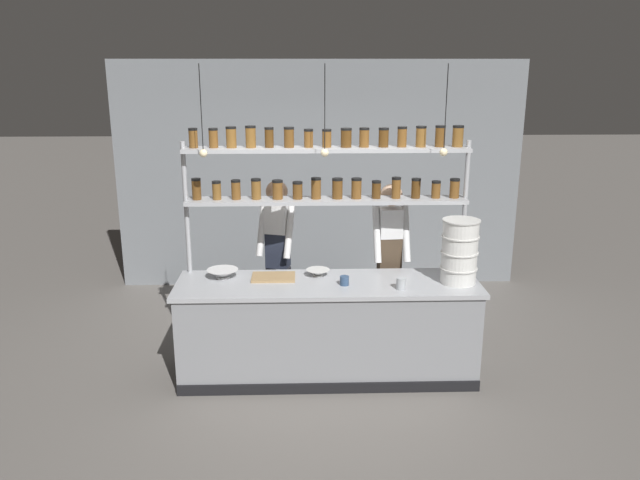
# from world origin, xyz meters

# --- Properties ---
(ground_plane) EXTENTS (40.00, 40.00, 0.00)m
(ground_plane) POSITION_xyz_m (0.00, 0.00, 0.00)
(ground_plane) COLOR slate
(back_wall) EXTENTS (5.16, 0.12, 2.89)m
(back_wall) POSITION_xyz_m (0.00, 2.58, 1.44)
(back_wall) COLOR gray
(back_wall) RESTS_ON ground_plane
(prep_counter) EXTENTS (2.76, 0.76, 0.92)m
(prep_counter) POSITION_xyz_m (0.00, -0.00, 0.46)
(prep_counter) COLOR gray
(prep_counter) RESTS_ON ground_plane
(spice_shelf_unit) EXTENTS (2.65, 0.28, 2.30)m
(spice_shelf_unit) POSITION_xyz_m (0.01, 0.33, 1.84)
(spice_shelf_unit) COLOR #ADAFB5
(spice_shelf_unit) RESTS_ON ground_plane
(chef_left) EXTENTS (0.42, 0.35, 1.72)m
(chef_left) POSITION_xyz_m (-0.48, 0.74, 1.00)
(chef_left) COLOR black
(chef_left) RESTS_ON ground_plane
(chef_center) EXTENTS (0.38, 0.31, 1.72)m
(chef_center) POSITION_xyz_m (0.64, 0.56, 0.99)
(chef_center) COLOR black
(chef_center) RESTS_ON ground_plane
(container_stack) EXTENTS (0.34, 0.34, 0.59)m
(container_stack) POSITION_xyz_m (1.18, -0.04, 1.22)
(container_stack) COLOR white
(container_stack) RESTS_ON prep_counter
(cutting_board) EXTENTS (0.40, 0.26, 0.02)m
(cutting_board) POSITION_xyz_m (-0.50, 0.13, 0.93)
(cutting_board) COLOR #A88456
(cutting_board) RESTS_ON prep_counter
(prep_bowl_near_left) EXTENTS (0.22, 0.22, 0.06)m
(prep_bowl_near_left) POSITION_xyz_m (-0.09, 0.19, 0.95)
(prep_bowl_near_left) COLOR silver
(prep_bowl_near_left) RESTS_ON prep_counter
(prep_bowl_center_front) EXTENTS (0.29, 0.29, 0.08)m
(prep_bowl_center_front) POSITION_xyz_m (-0.97, 0.16, 0.96)
(prep_bowl_center_front) COLOR white
(prep_bowl_center_front) RESTS_ON prep_counter
(serving_cup_front) EXTENTS (0.08, 0.08, 0.08)m
(serving_cup_front) POSITION_xyz_m (0.15, -0.07, 0.96)
(serving_cup_front) COLOR #334C70
(serving_cup_front) RESTS_ON prep_counter
(serving_cup_by_board) EXTENTS (0.08, 0.08, 0.11)m
(serving_cup_by_board) POSITION_xyz_m (0.64, -0.20, 0.97)
(serving_cup_by_board) COLOR #B2B7BC
(serving_cup_by_board) RESTS_ON prep_counter
(pendant_light_row) EXTENTS (2.14, 0.07, 0.77)m
(pendant_light_row) POSITION_xyz_m (-0.03, 0.00, 2.15)
(pendant_light_row) COLOR black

